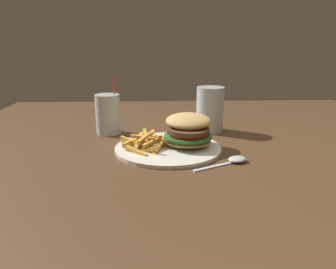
{
  "coord_description": "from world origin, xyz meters",
  "views": [
    {
      "loc": [
        -0.12,
        -0.96,
        1.02
      ],
      "look_at": [
        -0.09,
        -0.07,
        0.76
      ],
      "focal_mm": 35.0,
      "sensor_mm": 36.0,
      "label": 1
    }
  ],
  "objects_px": {
    "juice_glass": "(108,115)",
    "spoon": "(235,160)",
    "meal_plate_near": "(178,138)",
    "beer_glass": "(210,111)"
  },
  "relations": [
    {
      "from": "spoon",
      "to": "meal_plate_near",
      "type": "bearing_deg",
      "value": 113.73
    },
    {
      "from": "beer_glass",
      "to": "spoon",
      "type": "distance_m",
      "value": 0.32
    },
    {
      "from": "beer_glass",
      "to": "juice_glass",
      "type": "height_order",
      "value": "juice_glass"
    },
    {
      "from": "juice_glass",
      "to": "spoon",
      "type": "height_order",
      "value": "juice_glass"
    },
    {
      "from": "beer_glass",
      "to": "spoon",
      "type": "relative_size",
      "value": 0.98
    },
    {
      "from": "beer_glass",
      "to": "spoon",
      "type": "height_order",
      "value": "beer_glass"
    },
    {
      "from": "beer_glass",
      "to": "juice_glass",
      "type": "relative_size",
      "value": 0.79
    },
    {
      "from": "meal_plate_near",
      "to": "spoon",
      "type": "bearing_deg",
      "value": -39.29
    },
    {
      "from": "spoon",
      "to": "beer_glass",
      "type": "bearing_deg",
      "value": 66.0
    },
    {
      "from": "meal_plate_near",
      "to": "juice_glass",
      "type": "distance_m",
      "value": 0.29
    }
  ]
}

